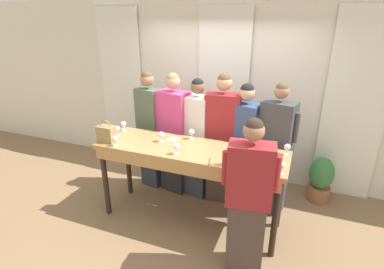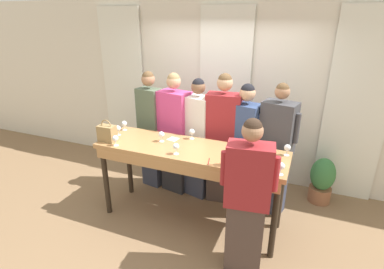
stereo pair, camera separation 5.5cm
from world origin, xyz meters
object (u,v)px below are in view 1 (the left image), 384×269
object	(u,v)px
guest_beige_cap	(275,150)
guest_pink_top	(174,134)
wine_bottle	(231,156)
wine_glass_center_right	(192,132)
guest_navy_coat	(243,146)
handbag	(106,134)
guest_cream_sweater	(197,139)
guest_olive_jacket	(150,129)
wine_glass_center_mid	(161,135)
wine_glass_back_right	(282,166)
wine_glass_back_left	(115,139)
potted_plant	(321,179)
tasting_bar	(189,157)
wine_glass_center_left	(176,147)
host_pouring	(248,199)
wine_glass_front_mid	(123,124)
guest_striped_shirt	(222,140)
wine_glass_front_left	(263,155)
wine_glass_front_right	(117,129)
wine_glass_back_mid	(287,147)

from	to	relation	value
guest_beige_cap	guest_pink_top	bearing A→B (deg)	-180.00
wine_bottle	wine_glass_center_right	world-z (taller)	wine_bottle
guest_navy_coat	handbag	bearing A→B (deg)	-152.82
wine_glass_center_right	guest_cream_sweater	world-z (taller)	guest_cream_sweater
guest_olive_jacket	guest_beige_cap	world-z (taller)	guest_olive_jacket
wine_glass_center_mid	guest_olive_jacket	distance (m)	0.78
wine_glass_back_right	guest_olive_jacket	world-z (taller)	guest_olive_jacket
wine_glass_center_right	wine_glass_back_left	size ratio (longest dim) A/B	1.00
wine_glass_back_left	potted_plant	world-z (taller)	wine_glass_back_left
wine_glass_center_right	guest_beige_cap	distance (m)	1.12
tasting_bar	guest_cream_sweater	xyz separation A→B (m)	(-0.13, 0.65, -0.03)
wine_glass_center_left	wine_glass_center_mid	xyz separation A→B (m)	(-0.33, 0.27, 0.00)
tasting_bar	guest_pink_top	size ratio (longest dim) A/B	1.29
host_pouring	wine_bottle	bearing A→B (deg)	132.77
wine_glass_center_right	guest_navy_coat	bearing A→B (deg)	29.18
guest_olive_jacket	potted_plant	bearing A→B (deg)	11.03
wine_glass_back_left	wine_bottle	bearing A→B (deg)	0.76
wine_glass_front_mid	wine_glass_center_left	size ratio (longest dim) A/B	1.00
guest_striped_shirt	guest_navy_coat	world-z (taller)	guest_striped_shirt
guest_pink_top	guest_navy_coat	xyz separation A→B (m)	(1.03, 0.00, -0.02)
wine_glass_front_left	wine_glass_back_right	size ratio (longest dim) A/B	1.00
wine_glass_front_right	tasting_bar	bearing A→B (deg)	-2.67
wine_glass_front_right	wine_glass_back_left	bearing A→B (deg)	-59.90
handbag	guest_beige_cap	xyz separation A→B (m)	(2.01, 0.82, -0.25)
wine_glass_center_right	guest_olive_jacket	size ratio (longest dim) A/B	0.07
wine_glass_back_mid	potted_plant	xyz separation A→B (m)	(0.48, 0.88, -0.79)
tasting_bar	wine_glass_front_mid	size ratio (longest dim) A/B	17.37
wine_glass_center_right	guest_navy_coat	distance (m)	0.75
wine_bottle	wine_glass_center_left	size ratio (longest dim) A/B	2.28
guest_olive_jacket	wine_glass_center_right	bearing A→B (deg)	-23.06
guest_olive_jacket	guest_striped_shirt	xyz separation A→B (m)	(1.13, 0.00, -0.00)
wine_glass_front_mid	wine_glass_center_right	xyz separation A→B (m)	(0.99, 0.06, 0.00)
handbag	wine_glass_front_left	xyz separation A→B (m)	(1.95, 0.13, -0.02)
wine_glass_back_mid	guest_navy_coat	bearing A→B (deg)	145.70
wine_glass_back_mid	potted_plant	distance (m)	1.28
wine_glass_center_right	guest_cream_sweater	size ratio (longest dim) A/B	0.08
wine_glass_center_left	host_pouring	distance (m)	1.01
guest_navy_coat	potted_plant	size ratio (longest dim) A/B	2.57
guest_cream_sweater	guest_olive_jacket	bearing A→B (deg)	180.00
wine_glass_front_left	wine_glass_front_mid	bearing A→B (deg)	171.87
wine_glass_center_right	guest_striped_shirt	bearing A→B (deg)	47.36
wine_glass_front_left	guest_striped_shirt	world-z (taller)	guest_striped_shirt
wine_glass_center_left	guest_navy_coat	distance (m)	1.07
wine_bottle	guest_pink_top	bearing A→B (deg)	140.39
guest_olive_jacket	wine_glass_center_mid	bearing A→B (deg)	-49.60
wine_glass_back_left	host_pouring	xyz separation A→B (m)	(1.71, -0.27, -0.28)
guest_cream_sweater	guest_striped_shirt	bearing A→B (deg)	0.00
wine_glass_front_mid	wine_glass_front_left	bearing A→B (deg)	-8.13
wine_glass_center_right	guest_pink_top	bearing A→B (deg)	139.91
wine_glass_front_right	potted_plant	world-z (taller)	wine_glass_front_right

